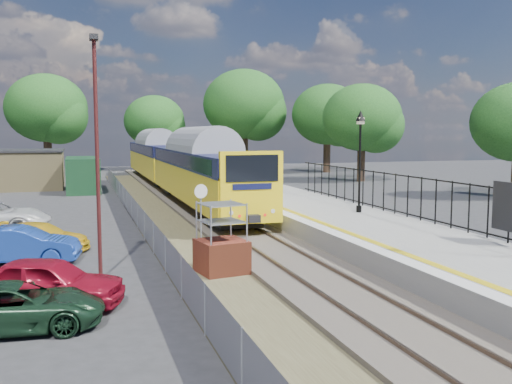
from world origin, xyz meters
name	(u,v)px	position (x,y,z in m)	size (l,w,h in m)	color
ground	(298,270)	(0.00, 0.00, 0.00)	(120.00, 120.00, 0.00)	#2D2D30
track_bed	(216,223)	(-0.47, 9.67, 0.09)	(5.90, 80.00, 0.29)	#473F38
platform	(319,217)	(4.20, 8.00, 0.45)	(5.00, 70.00, 0.90)	gray
platform_edge	(278,209)	(2.14, 8.00, 0.90)	(0.90, 70.00, 0.01)	silver
victorian_lamp_north	(360,137)	(5.30, 6.00, 4.30)	(0.44, 0.44, 4.60)	black
palisade_fence	(432,200)	(6.55, 2.24, 1.84)	(0.12, 26.00, 2.00)	black
wire_fence	(134,210)	(-4.20, 12.00, 0.60)	(0.06, 52.00, 1.20)	#999EA3
outbuilding	(24,170)	(-10.91, 31.21, 1.52)	(10.80, 10.10, 3.12)	tan
tree_line	(161,112)	(1.40, 42.00, 6.61)	(56.80, 43.80, 11.88)	#332319
train	(173,161)	(0.00, 25.70, 2.34)	(2.82, 40.83, 3.51)	yellow
brick_plinth	(221,240)	(-2.52, 0.29, 1.11)	(1.65, 1.65, 2.31)	brown
speed_sign	(201,207)	(-2.50, 3.52, 1.75)	(0.52, 0.16, 2.60)	#999EA3
carpark_lamp	(97,144)	(-6.24, 0.67, 4.17)	(0.25, 0.50, 7.35)	#431716
car_green	(15,307)	(-8.26, -3.37, 0.55)	(1.83, 3.97, 1.10)	#15311E
car_red	(48,282)	(-7.63, -1.79, 0.67)	(1.57, 3.90, 1.33)	maroon
car_blue	(21,245)	(-8.76, 3.79, 0.64)	(1.36, 3.89, 1.28)	navy
car_yellow	(41,237)	(-8.25, 5.75, 0.54)	(1.51, 3.72, 1.08)	yellow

